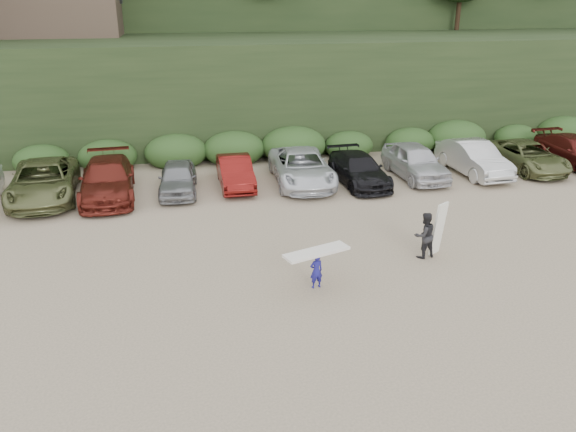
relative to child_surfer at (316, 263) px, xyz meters
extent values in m
plane|color=tan|center=(1.00, -0.18, -0.85)|extent=(120.00, 120.00, 0.00)
cube|color=black|center=(1.00, 21.82, 2.15)|extent=(80.00, 14.00, 6.00)
cube|color=#2B491E|center=(0.45, 14.32, -0.25)|extent=(46.20, 2.00, 1.20)
cube|color=brown|center=(-11.00, 23.82, 7.15)|extent=(8.00, 6.00, 4.00)
imported|color=#62673C|center=(-9.87, 10.07, -0.03)|extent=(3.22, 6.10, 1.64)
imported|color=maroon|center=(-7.14, 9.81, -0.04)|extent=(2.61, 5.74, 1.63)
imported|color=gray|center=(-4.08, 9.79, -0.15)|extent=(1.84, 4.17, 1.40)
imported|color=maroon|center=(-1.44, 10.20, -0.15)|extent=(1.54, 4.27, 1.40)
imported|color=silver|center=(1.71, 10.10, -0.07)|extent=(2.74, 5.70, 1.57)
imported|color=black|center=(4.36, 9.51, -0.16)|extent=(2.28, 4.91, 1.39)
imported|color=silver|center=(7.37, 9.95, -0.03)|extent=(2.18, 4.93, 1.65)
imported|color=silver|center=(10.45, 9.92, -0.04)|extent=(2.03, 5.03, 1.62)
imported|color=#62693C|center=(13.49, 10.08, -0.14)|extent=(2.67, 5.26, 1.42)
imported|color=#561713|center=(16.40, 10.20, -0.09)|extent=(2.48, 5.37, 1.52)
imported|color=navy|center=(0.00, 0.00, -0.28)|extent=(0.46, 0.35, 1.14)
cube|color=white|center=(0.00, 0.00, 0.36)|extent=(2.17, 1.23, 0.08)
imported|color=black|center=(4.12, 1.41, -0.04)|extent=(0.90, 0.77, 1.63)
cube|color=silver|center=(4.67, 1.52, 0.11)|extent=(0.60, 0.52, 1.92)
camera|label=1|loc=(-3.74, -14.89, 7.66)|focal=35.00mm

